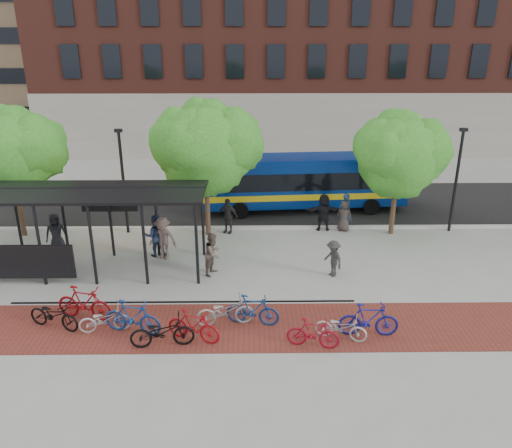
{
  "coord_description": "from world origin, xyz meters",
  "views": [
    {
      "loc": [
        -0.95,
        -19.43,
        9.26
      ],
      "look_at": [
        -0.69,
        0.49,
        1.6
      ],
      "focal_mm": 35.0,
      "sensor_mm": 36.0,
      "label": 1
    }
  ],
  "objects_px": {
    "tree_c": "(401,152)",
    "pedestrian_2": "(155,236)",
    "bus": "(303,179)",
    "pedestrian_3": "(163,238)",
    "bike_5": "(193,326)",
    "pedestrian_9": "(333,259)",
    "bike_4": "(162,332)",
    "pedestrian_0": "(56,233)",
    "bike_1": "(84,303)",
    "pedestrian_4": "(228,216)",
    "bike_9": "(313,333)",
    "bike_7": "(253,310)",
    "pedestrian_5": "(324,212)",
    "pedestrian_7": "(345,212)",
    "bus_shelter": "(70,201)",
    "bike_6": "(225,311)",
    "bike_10": "(341,327)",
    "bike_2": "(105,320)",
    "bike_11": "(368,320)",
    "bike_3": "(132,317)",
    "pedestrian_6": "(344,216)",
    "bike_0": "(54,315)",
    "pedestrian_8": "(213,254)",
    "lamp_post_left": "(123,179)",
    "tree_a": "(12,149)",
    "tree_b": "(207,144)",
    "lamp_post_right": "(457,178)"
  },
  "relations": [
    {
      "from": "tree_c",
      "to": "bike_3",
      "type": "bearing_deg",
      "value": -141.48
    },
    {
      "from": "bus",
      "to": "bike_4",
      "type": "relative_size",
      "value": 5.64
    },
    {
      "from": "bike_5",
      "to": "pedestrian_4",
      "type": "bearing_deg",
      "value": 16.35
    },
    {
      "from": "bike_1",
      "to": "pedestrian_4",
      "type": "bearing_deg",
      "value": -14.97
    },
    {
      "from": "pedestrian_5",
      "to": "bus_shelter",
      "type": "bearing_deg",
      "value": 21.4
    },
    {
      "from": "bike_2",
      "to": "bike_11",
      "type": "bearing_deg",
      "value": -102.31
    },
    {
      "from": "lamp_post_left",
      "to": "pedestrian_6",
      "type": "relative_size",
      "value": 3.26
    },
    {
      "from": "tree_c",
      "to": "pedestrian_5",
      "type": "height_order",
      "value": "tree_c"
    },
    {
      "from": "lamp_post_right",
      "to": "bike_2",
      "type": "relative_size",
      "value": 3.03
    },
    {
      "from": "bike_5",
      "to": "pedestrian_9",
      "type": "relative_size",
      "value": 1.18
    },
    {
      "from": "bike_9",
      "to": "bike_11",
      "type": "height_order",
      "value": "bike_11"
    },
    {
      "from": "bike_1",
      "to": "pedestrian_2",
      "type": "height_order",
      "value": "pedestrian_2"
    },
    {
      "from": "bus",
      "to": "bike_2",
      "type": "relative_size",
      "value": 6.69
    },
    {
      "from": "bike_9",
      "to": "pedestrian_2",
      "type": "distance_m",
      "value": 9.29
    },
    {
      "from": "lamp_post_left",
      "to": "pedestrian_7",
      "type": "relative_size",
      "value": 2.68
    },
    {
      "from": "bike_3",
      "to": "pedestrian_9",
      "type": "relative_size",
      "value": 1.29
    },
    {
      "from": "pedestrian_2",
      "to": "pedestrian_3",
      "type": "bearing_deg",
      "value": 126.09
    },
    {
      "from": "pedestrian_3",
      "to": "bike_9",
      "type": "bearing_deg",
      "value": -35.04
    },
    {
      "from": "tree_c",
      "to": "pedestrian_2",
      "type": "distance_m",
      "value": 11.88
    },
    {
      "from": "pedestrian_5",
      "to": "bike_4",
      "type": "bearing_deg",
      "value": 56.82
    },
    {
      "from": "bike_11",
      "to": "pedestrian_3",
      "type": "distance_m",
      "value": 9.7
    },
    {
      "from": "bike_3",
      "to": "pedestrian_6",
      "type": "relative_size",
      "value": 1.26
    },
    {
      "from": "pedestrian_0",
      "to": "pedestrian_9",
      "type": "distance_m",
      "value": 12.22
    },
    {
      "from": "tree_c",
      "to": "pedestrian_2",
      "type": "height_order",
      "value": "tree_c"
    },
    {
      "from": "bike_7",
      "to": "pedestrian_5",
      "type": "height_order",
      "value": "pedestrian_5"
    },
    {
      "from": "pedestrian_5",
      "to": "bike_2",
      "type": "bearing_deg",
      "value": 46.67
    },
    {
      "from": "tree_b",
      "to": "pedestrian_5",
      "type": "height_order",
      "value": "tree_b"
    },
    {
      "from": "bus",
      "to": "pedestrian_4",
      "type": "distance_m",
      "value": 5.38
    },
    {
      "from": "tree_c",
      "to": "pedestrian_6",
      "type": "bearing_deg",
      "value": 172.08
    },
    {
      "from": "lamp_post_left",
      "to": "bike_7",
      "type": "xyz_separation_m",
      "value": [
        6.13,
        -8.43,
        -2.2
      ]
    },
    {
      "from": "bike_4",
      "to": "pedestrian_0",
      "type": "height_order",
      "value": "pedestrian_0"
    },
    {
      "from": "bus",
      "to": "pedestrian_3",
      "type": "xyz_separation_m",
      "value": [
        -6.7,
        -6.49,
        -0.77
      ]
    },
    {
      "from": "bus_shelter",
      "to": "pedestrian_7",
      "type": "relative_size",
      "value": 5.54
    },
    {
      "from": "tree_a",
      "to": "lamp_post_left",
      "type": "bearing_deg",
      "value": 2.92
    },
    {
      "from": "bike_0",
      "to": "pedestrian_8",
      "type": "height_order",
      "value": "pedestrian_8"
    },
    {
      "from": "bike_6",
      "to": "bike_2",
      "type": "bearing_deg",
      "value": 85.49
    },
    {
      "from": "lamp_post_right",
      "to": "bike_7",
      "type": "height_order",
      "value": "lamp_post_right"
    },
    {
      "from": "pedestrian_7",
      "to": "bike_5",
      "type": "bearing_deg",
      "value": 29.29
    },
    {
      "from": "bike_4",
      "to": "pedestrian_4",
      "type": "distance_m",
      "value": 9.73
    },
    {
      "from": "bike_1",
      "to": "tree_c",
      "type": "bearing_deg",
      "value": -43.51
    },
    {
      "from": "bike_10",
      "to": "bike_11",
      "type": "relative_size",
      "value": 0.86
    },
    {
      "from": "bike_10",
      "to": "pedestrian_0",
      "type": "bearing_deg",
      "value": 77.54
    },
    {
      "from": "bike_2",
      "to": "bike_10",
      "type": "bearing_deg",
      "value": -103.99
    },
    {
      "from": "bike_6",
      "to": "pedestrian_6",
      "type": "distance_m",
      "value": 10.16
    },
    {
      "from": "bus_shelter",
      "to": "bike_6",
      "type": "xyz_separation_m",
      "value": [
        6.33,
        -4.37,
        -2.48
      ]
    },
    {
      "from": "pedestrian_7",
      "to": "pedestrian_6",
      "type": "bearing_deg",
      "value": 41.51
    },
    {
      "from": "pedestrian_6",
      "to": "pedestrian_3",
      "type": "bearing_deg",
      "value": 41.02
    },
    {
      "from": "pedestrian_5",
      "to": "pedestrian_6",
      "type": "distance_m",
      "value": 1.02
    },
    {
      "from": "lamp_post_left",
      "to": "bike_11",
      "type": "bearing_deg",
      "value": -42.85
    },
    {
      "from": "pedestrian_3",
      "to": "bike_7",
      "type": "bearing_deg",
      "value": -39.85
    }
  ]
}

